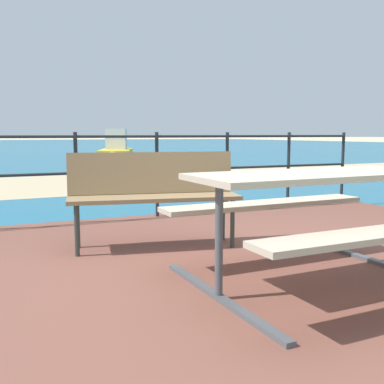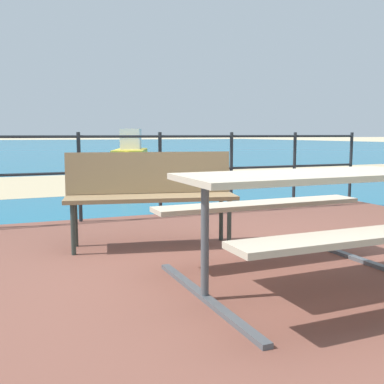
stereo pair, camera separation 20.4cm
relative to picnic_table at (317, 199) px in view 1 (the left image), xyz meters
name	(u,v)px [view 1 (the left image)]	position (x,y,z in m)	size (l,w,h in m)	color
ground_plane	(267,276)	(-0.11, 0.41, -0.65)	(240.00, 240.00, 0.00)	beige
patio_paving	(267,272)	(-0.11, 0.41, -0.62)	(6.40, 5.20, 0.06)	brown
sea_water	(10,146)	(-0.11, 40.41, -0.64)	(90.00, 90.00, 0.01)	#196B8E
beach_strip	(83,183)	(-0.11, 7.68, -0.64)	(54.00, 4.21, 0.01)	tan
picnic_table	(317,199)	(0.00, 0.00, 0.00)	(1.78, 1.50, 0.77)	#BCAD93
park_bench	(154,189)	(-0.66, 1.46, -0.06)	(1.58, 0.70, 0.86)	#8C704C
railing_fence	(157,165)	(-0.11, 2.87, 0.06)	(5.94, 0.04, 1.04)	#1E2328
boat_near	(116,153)	(2.15, 13.40, -0.23)	(1.93, 3.42, 1.25)	yellow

